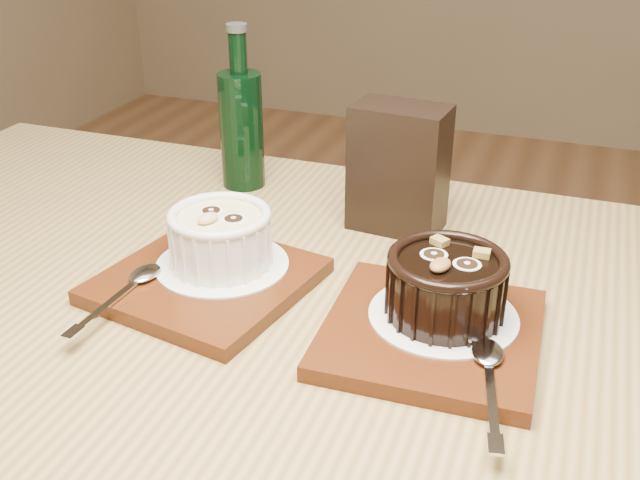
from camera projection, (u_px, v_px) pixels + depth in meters
The scene contains 11 objects.
table at pixel (273, 417), 0.69m from camera, with size 1.21×0.81×0.75m.
tray_left at pixel (207, 281), 0.72m from camera, with size 0.18×0.18×0.01m, color #4F230D.
doily_left at pixel (222, 264), 0.73m from camera, with size 0.13×0.13×0.00m, color white.
ramekin_white at pixel (220, 235), 0.72m from camera, with size 0.10×0.10×0.06m.
spoon_left at pixel (123, 291), 0.68m from camera, with size 0.03×0.13×0.01m, color silver, non-canonical shape.
tray_right at pixel (431, 333), 0.64m from camera, with size 0.18×0.18×0.01m, color #4F230D.
doily_right at pixel (443, 315), 0.65m from camera, with size 0.13×0.13×0.00m, color white.
ramekin_dark at pixel (446, 283), 0.64m from camera, with size 0.10×0.10×0.06m.
spoon_right at pixel (490, 379), 0.57m from camera, with size 0.03×0.13×0.01m, color silver, non-canonical shape.
condiment_stand at pixel (399, 169), 0.81m from camera, with size 0.10×0.06×0.14m, color black.
green_bottle at pixel (241, 126), 0.91m from camera, with size 0.05×0.05×0.20m.
Camera 1 is at (0.21, -0.79, 1.12)m, focal length 42.00 mm.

